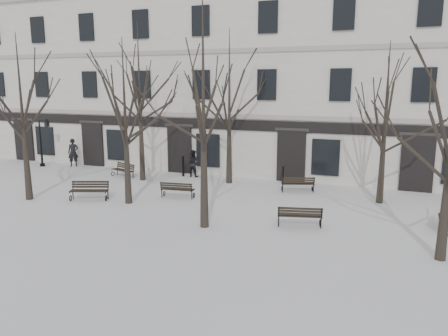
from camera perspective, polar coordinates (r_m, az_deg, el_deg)
The scene contains 19 objects.
ground at distance 19.00m, azimuth -7.13°, elevation -5.83°, with size 100.00×100.00×0.00m, color white.
building at distance 30.22m, azimuth 4.51°, elevation 11.04°, with size 40.40×10.20×11.40m.
tree_0 at distance 22.36m, azimuth -25.01°, elevation 8.36°, with size 5.42×5.42×7.74m.
tree_1 at distance 20.15m, azimuth -12.87°, elevation 8.41°, with size 5.22×5.22×7.45m.
tree_2 at distance 16.22m, azimuth -2.74°, elevation 11.40°, with size 6.26×6.26×8.94m.
tree_4 at distance 25.05m, azimuth -11.01°, elevation 10.86°, with size 6.16×6.16×8.80m.
tree_5 at distance 23.82m, azimuth 0.69°, elevation 10.38°, with size 5.84×5.84×8.35m.
tree_6 at distance 21.00m, azimuth 20.43°, elevation 7.87°, with size 5.13×5.13×7.32m.
bench_0 at distance 21.78m, azimuth -17.17°, elevation -2.75°, with size 1.86×1.23×0.89m.
bench_1 at distance 21.26m, azimuth -6.12°, elevation -2.76°, with size 1.67×0.80×0.81m.
bench_2 at distance 17.19m, azimuth 9.87°, elevation -6.12°, with size 1.78×1.00×0.85m.
bench_3 at distance 26.58m, azimuth -13.01°, elevation -0.21°, with size 1.70×1.08×0.81m.
bench_4 at distance 22.59m, azimuth 9.63°, elevation -2.00°, with size 1.73×1.11×0.83m.
bench_5 at distance 18.68m, azimuth 27.12°, elevation -5.89°, with size 0.91×1.67×0.80m.
lamp_post at distance 31.36m, azimuth -22.56°, elevation 3.51°, with size 1.00×0.37×3.20m.
bollard_a at distance 26.16m, azimuth -5.36°, elevation 0.32°, with size 0.16×0.16×1.22m.
bollard_b at distance 24.14m, azimuth 7.70°, elevation -0.87°, with size 0.13×0.13×1.03m.
pedestrian_a at distance 31.01m, azimuth -18.99°, elevation 0.22°, with size 0.68×0.45×1.87m, color black.
pedestrian_b at distance 26.13m, azimuth -4.06°, elevation -1.13°, with size 0.79×0.61×1.62m, color black.
Camera 1 is at (8.71, -15.98, 5.47)m, focal length 35.00 mm.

